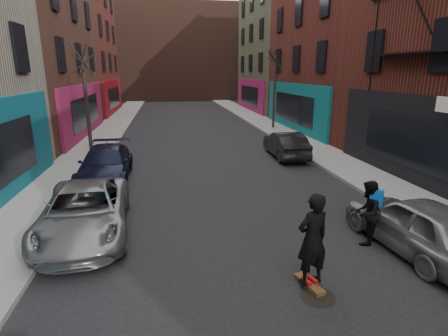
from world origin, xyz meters
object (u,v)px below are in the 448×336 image
object	(u,v)px
skateboarder	(312,239)
tree_right_far	(275,82)
parked_left_end	(106,164)
parked_right_end	(285,145)
pedestrian	(367,212)
manhole	(318,296)
parked_left_far	(85,211)
parked_right_far	(418,225)
skateboard	(309,284)
tree_left_far	(85,90)

from	to	relation	value
skateboarder	tree_right_far	bearing A→B (deg)	-119.55
skateboarder	parked_left_end	bearing A→B (deg)	-72.05
parked_right_end	pedestrian	world-z (taller)	pedestrian
parked_left_end	manhole	xyz separation A→B (m)	(5.37, -8.73, -0.68)
parked_left_far	parked_right_far	world-z (taller)	parked_right_far
skateboard	skateboarder	size ratio (longest dim) A/B	0.41
parked_right_far	skateboard	distance (m)	3.43
tree_left_far	tree_right_far	xyz separation A→B (m)	(12.40, 6.00, 0.15)
skateboard	parked_right_end	bearing A→B (deg)	59.01
pedestrian	manhole	xyz separation A→B (m)	(-2.15, -1.95, -0.85)
tree_right_far	parked_left_far	size ratio (longest dim) A/B	1.41
tree_right_far	manhole	size ratio (longest dim) A/B	9.71
tree_right_far	parked_right_far	size ratio (longest dim) A/B	1.64
skateboard	parked_right_far	bearing A→B (deg)	2.92
skateboard	parked_left_end	bearing A→B (deg)	107.95
pedestrian	parked_left_far	bearing A→B (deg)	-57.14
tree_right_far	parked_right_end	world-z (taller)	tree_right_far
parked_left_far	skateboard	world-z (taller)	parked_left_far
tree_right_far	pedestrian	size ratio (longest dim) A/B	4.01
tree_left_far	skateboarder	distance (m)	15.88
parked_right_far	parked_right_end	distance (m)	10.02
parked_right_far	pedestrian	distance (m)	1.19
tree_left_far	parked_left_end	xyz separation A→B (m)	(1.68, -5.67, -2.70)
tree_right_far	pedestrian	distance (m)	18.92
tree_right_far	skateboard	bearing A→B (deg)	-105.03
parked_left_end	skateboard	size ratio (longest dim) A/B	5.90
parked_right_far	parked_right_end	size ratio (longest dim) A/B	1.03
skateboard	manhole	distance (m)	0.36
tree_right_far	parked_left_far	world-z (taller)	tree_right_far
tree_right_far	pedestrian	world-z (taller)	tree_right_far
skateboarder	pedestrian	bearing A→B (deg)	-158.38
parked_left_far	parked_right_far	size ratio (longest dim) A/B	1.16
tree_right_far	parked_right_end	distance (m)	9.70
parked_left_far	pedestrian	size ratio (longest dim) A/B	2.85
pedestrian	parked_right_end	bearing A→B (deg)	-140.11
pedestrian	manhole	world-z (taller)	pedestrian
tree_left_far	manhole	bearing A→B (deg)	-63.92
pedestrian	parked_left_end	bearing A→B (deg)	-85.67
parked_left_end	parked_right_end	bearing A→B (deg)	16.52
parked_right_far	pedestrian	bearing A→B (deg)	-34.88
parked_left_end	parked_right_far	xyz separation A→B (m)	(8.55, -7.37, 0.02)
tree_right_far	parked_right_far	xyz separation A→B (m)	(-2.17, -19.05, -2.82)
parked_left_end	skateboard	world-z (taller)	parked_left_end
tree_right_far	parked_left_far	distance (m)	19.93
parked_left_end	parked_right_far	world-z (taller)	parked_right_far
tree_left_far	parked_right_end	distance (m)	11.05
parked_left_end	skateboarder	world-z (taller)	skateboarder
parked_left_end	manhole	world-z (taller)	parked_left_end
parked_right_far	skateboarder	xyz separation A→B (m)	(-3.21, -1.01, 0.38)
skateboard	skateboarder	bearing A→B (deg)	-14.52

